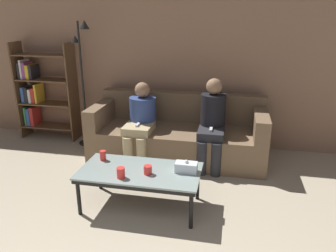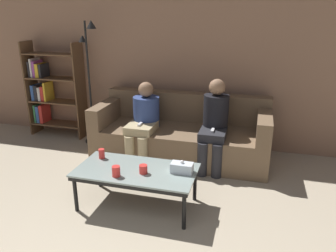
{
  "view_description": "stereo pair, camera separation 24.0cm",
  "coord_description": "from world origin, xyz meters",
  "px_view_note": "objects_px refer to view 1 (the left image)",
  "views": [
    {
      "loc": [
        0.73,
        -0.7,
        1.93
      ],
      "look_at": [
        0.0,
        2.84,
        0.68
      ],
      "focal_mm": 35.0,
      "sensor_mm": 36.0,
      "label": 1
    },
    {
      "loc": [
        0.96,
        -0.64,
        1.93
      ],
      "look_at": [
        0.0,
        2.84,
        0.68
      ],
      "focal_mm": 35.0,
      "sensor_mm": 36.0,
      "label": 2
    }
  ],
  "objects_px": {
    "cup_near_right": "(103,155)",
    "seated_person_left_end": "(141,119)",
    "standing_lamp": "(83,71)",
    "couch": "(178,135)",
    "seated_person_mid_left": "(212,121)",
    "cup_far_center": "(121,173)",
    "coffee_table": "(140,174)",
    "tissue_box": "(186,167)",
    "cup_near_left": "(148,170)",
    "bookshelf": "(40,92)"
  },
  "relations": [
    {
      "from": "tissue_box",
      "to": "seated_person_left_end",
      "type": "bearing_deg",
      "value": 125.56
    },
    {
      "from": "cup_near_left",
      "to": "seated_person_left_end",
      "type": "height_order",
      "value": "seated_person_left_end"
    },
    {
      "from": "cup_far_center",
      "to": "tissue_box",
      "type": "distance_m",
      "value": 0.65
    },
    {
      "from": "standing_lamp",
      "to": "cup_far_center",
      "type": "bearing_deg",
      "value": -56.27
    },
    {
      "from": "tissue_box",
      "to": "bookshelf",
      "type": "height_order",
      "value": "bookshelf"
    },
    {
      "from": "seated_person_left_end",
      "to": "tissue_box",
      "type": "bearing_deg",
      "value": -54.44
    },
    {
      "from": "cup_far_center",
      "to": "bookshelf",
      "type": "distance_m",
      "value": 2.76
    },
    {
      "from": "couch",
      "to": "seated_person_mid_left",
      "type": "relative_size",
      "value": 2.06
    },
    {
      "from": "couch",
      "to": "standing_lamp",
      "type": "xyz_separation_m",
      "value": [
        -1.45,
        0.17,
        0.82
      ]
    },
    {
      "from": "cup_far_center",
      "to": "bookshelf",
      "type": "height_order",
      "value": "bookshelf"
    },
    {
      "from": "cup_near_left",
      "to": "standing_lamp",
      "type": "height_order",
      "value": "standing_lamp"
    },
    {
      "from": "couch",
      "to": "seated_person_left_end",
      "type": "distance_m",
      "value": 0.59
    },
    {
      "from": "cup_near_right",
      "to": "cup_far_center",
      "type": "relative_size",
      "value": 1.01
    },
    {
      "from": "tissue_box",
      "to": "seated_person_left_end",
      "type": "distance_m",
      "value": 1.36
    },
    {
      "from": "couch",
      "to": "cup_far_center",
      "type": "height_order",
      "value": "couch"
    },
    {
      "from": "bookshelf",
      "to": "cup_far_center",
      "type": "bearing_deg",
      "value": -43.25
    },
    {
      "from": "cup_far_center",
      "to": "seated_person_mid_left",
      "type": "distance_m",
      "value": 1.57
    },
    {
      "from": "coffee_table",
      "to": "tissue_box",
      "type": "relative_size",
      "value": 5.59
    },
    {
      "from": "cup_near_right",
      "to": "seated_person_mid_left",
      "type": "distance_m",
      "value": 1.5
    },
    {
      "from": "couch",
      "to": "coffee_table",
      "type": "height_order",
      "value": "couch"
    },
    {
      "from": "couch",
      "to": "tissue_box",
      "type": "bearing_deg",
      "value": -76.74
    },
    {
      "from": "couch",
      "to": "cup_near_right",
      "type": "xyz_separation_m",
      "value": [
        -0.62,
        -1.22,
        0.16
      ]
    },
    {
      "from": "cup_near_right",
      "to": "seated_person_left_end",
      "type": "bearing_deg",
      "value": 82.15
    },
    {
      "from": "cup_near_left",
      "to": "standing_lamp",
      "type": "bearing_deg",
      "value": 130.93
    },
    {
      "from": "standing_lamp",
      "to": "seated_person_mid_left",
      "type": "relative_size",
      "value": 1.6
    },
    {
      "from": "cup_far_center",
      "to": "cup_near_right",
      "type": "bearing_deg",
      "value": 133.22
    },
    {
      "from": "couch",
      "to": "seated_person_left_end",
      "type": "height_order",
      "value": "seated_person_left_end"
    },
    {
      "from": "coffee_table",
      "to": "cup_far_center",
      "type": "height_order",
      "value": "cup_far_center"
    },
    {
      "from": "coffee_table",
      "to": "tissue_box",
      "type": "xyz_separation_m",
      "value": [
        0.47,
        0.06,
        0.09
      ]
    },
    {
      "from": "bookshelf",
      "to": "couch",
      "type": "bearing_deg",
      "value": -7.77
    },
    {
      "from": "couch",
      "to": "bookshelf",
      "type": "height_order",
      "value": "bookshelf"
    },
    {
      "from": "cup_near_right",
      "to": "standing_lamp",
      "type": "xyz_separation_m",
      "value": [
        -0.83,
        1.39,
        0.66
      ]
    },
    {
      "from": "cup_near_left",
      "to": "bookshelf",
      "type": "height_order",
      "value": "bookshelf"
    },
    {
      "from": "cup_far_center",
      "to": "standing_lamp",
      "type": "relative_size",
      "value": 0.06
    },
    {
      "from": "couch",
      "to": "standing_lamp",
      "type": "relative_size",
      "value": 1.29
    },
    {
      "from": "cup_far_center",
      "to": "seated_person_mid_left",
      "type": "relative_size",
      "value": 0.09
    },
    {
      "from": "coffee_table",
      "to": "cup_near_right",
      "type": "height_order",
      "value": "cup_near_right"
    },
    {
      "from": "cup_near_right",
      "to": "standing_lamp",
      "type": "distance_m",
      "value": 1.75
    },
    {
      "from": "tissue_box",
      "to": "seated_person_mid_left",
      "type": "bearing_deg",
      "value": 81.42
    },
    {
      "from": "coffee_table",
      "to": "cup_near_right",
      "type": "distance_m",
      "value": 0.49
    },
    {
      "from": "cup_near_right",
      "to": "bookshelf",
      "type": "bearing_deg",
      "value": 137.49
    },
    {
      "from": "coffee_table",
      "to": "seated_person_left_end",
      "type": "distance_m",
      "value": 1.22
    },
    {
      "from": "cup_near_left",
      "to": "seated_person_mid_left",
      "type": "relative_size",
      "value": 0.08
    },
    {
      "from": "couch",
      "to": "tissue_box",
      "type": "height_order",
      "value": "couch"
    },
    {
      "from": "tissue_box",
      "to": "standing_lamp",
      "type": "xyz_separation_m",
      "value": [
        -1.76,
        1.48,
        0.66
      ]
    },
    {
      "from": "standing_lamp",
      "to": "cup_near_right",
      "type": "bearing_deg",
      "value": -59.05
    },
    {
      "from": "couch",
      "to": "bookshelf",
      "type": "distance_m",
      "value": 2.35
    },
    {
      "from": "coffee_table",
      "to": "standing_lamp",
      "type": "xyz_separation_m",
      "value": [
        -1.29,
        1.54,
        0.75
      ]
    },
    {
      "from": "cup_near_left",
      "to": "cup_near_right",
      "type": "xyz_separation_m",
      "value": [
        -0.56,
        0.22,
        0.01
      ]
    },
    {
      "from": "couch",
      "to": "cup_far_center",
      "type": "xyz_separation_m",
      "value": [
        -0.29,
        -1.57,
        0.16
      ]
    }
  ]
}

